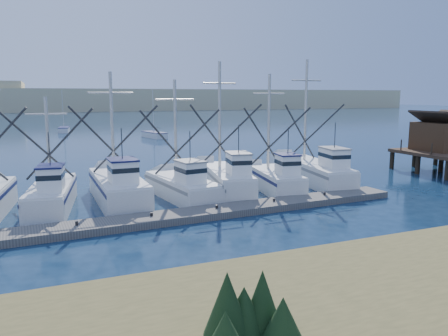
{
  "coord_description": "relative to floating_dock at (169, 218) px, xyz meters",
  "views": [
    {
      "loc": [
        -12.75,
        -17.69,
        7.08
      ],
      "look_at": [
        -2.11,
        8.0,
        2.44
      ],
      "focal_mm": 35.0,
      "sensor_mm": 36.0,
      "label": 1
    }
  ],
  "objects": [
    {
      "name": "ground",
      "position": [
        6.47,
        -5.69,
        -0.21
      ],
      "size": [
        500.0,
        500.0,
        0.0
      ],
      "primitive_type": "plane",
      "color": "#0C1F37",
      "rests_on": "ground"
    },
    {
      "name": "floating_dock",
      "position": [
        0.0,
        0.0,
        0.0
      ],
      "size": [
        31.44,
        3.69,
        0.42
      ],
      "primitive_type": "cube",
      "rotation": [
        0.0,
        0.0,
        0.05
      ],
      "color": "#635E59",
      "rests_on": "ground"
    },
    {
      "name": "dune_ridge",
      "position": [
        6.47,
        204.31,
        4.79
      ],
      "size": [
        360.0,
        60.0,
        10.0
      ],
      "primitive_type": "cube",
      "color": "tan",
      "rests_on": "ground"
    },
    {
      "name": "trawler_fleet",
      "position": [
        0.16,
        5.17,
        0.79
      ],
      "size": [
        31.1,
        9.83,
        9.97
      ],
      "color": "silver",
      "rests_on": "ground"
    },
    {
      "name": "sailboat_near",
      "position": [
        10.98,
        49.13,
        0.28
      ],
      "size": [
        3.24,
        6.46,
        8.1
      ],
      "rotation": [
        0.0,
        0.0,
        0.22
      ],
      "color": "silver",
      "rests_on": "ground"
    },
    {
      "name": "sailboat_far",
      "position": [
        -2.55,
        67.08,
        0.28
      ],
      "size": [
        2.49,
        6.23,
        8.1
      ],
      "rotation": [
        0.0,
        0.0,
        -0.12
      ],
      "color": "silver",
      "rests_on": "ground"
    }
  ]
}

